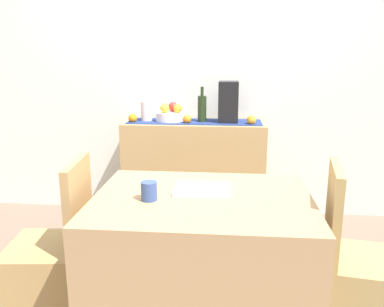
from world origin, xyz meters
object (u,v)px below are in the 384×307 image
at_px(chair_by_corner, 361,292).
at_px(coffee_cup, 149,191).
at_px(ceramic_vase, 146,111).
at_px(dining_table, 202,266).
at_px(chair_near_window, 53,276).
at_px(fruit_bowl, 170,117).
at_px(coffee_maker, 228,102).
at_px(open_book, 202,189).
at_px(wine_bottle, 202,108).
at_px(sideboard_console, 194,172).

bearing_deg(chair_by_corner, coffee_cup, -176.19).
bearing_deg(chair_by_corner, ceramic_vase, 133.27).
height_order(ceramic_vase, dining_table, ceramic_vase).
relative_size(dining_table, chair_near_window, 1.18).
relative_size(fruit_bowl, coffee_cup, 2.59).
bearing_deg(fruit_bowl, chair_near_window, -106.46).
relative_size(coffee_maker, ceramic_vase, 2.01).
xyz_separation_m(fruit_bowl, open_book, (0.36, -1.36, -0.16)).
height_order(fruit_bowl, open_book, fruit_bowl).
distance_m(wine_bottle, coffee_cup, 1.53).
height_order(sideboard_console, coffee_maker, coffee_maker).
relative_size(open_book, chair_near_window, 0.31).
distance_m(fruit_bowl, wine_bottle, 0.28).
bearing_deg(coffee_maker, open_book, -95.04).
distance_m(open_book, chair_near_window, 0.93).
bearing_deg(wine_bottle, chair_near_window, -115.66).
distance_m(ceramic_vase, chair_by_corner, 2.10).
bearing_deg(open_book, dining_table, -85.70).
relative_size(chair_near_window, chair_by_corner, 1.00).
distance_m(sideboard_console, coffee_maker, 0.66).
xyz_separation_m(open_book, coffee_cup, (-0.24, -0.15, 0.04)).
xyz_separation_m(dining_table, open_book, (-0.01, 0.09, 0.38)).
relative_size(wine_bottle, open_book, 1.04).
bearing_deg(fruit_bowl, sideboard_console, 0.00).
bearing_deg(fruit_bowl, coffee_cup, -85.51).
bearing_deg(open_book, ceramic_vase, 112.81).
xyz_separation_m(sideboard_console, chair_by_corner, (0.96, -1.44, -0.17)).
xyz_separation_m(chair_near_window, chair_by_corner, (1.59, 0.00, 0.00)).
bearing_deg(chair_near_window, ceramic_vase, 80.99).
distance_m(coffee_maker, chair_by_corner, 1.77).
bearing_deg(coffee_cup, open_book, 32.33).
bearing_deg(coffee_cup, sideboard_console, 86.88).
relative_size(fruit_bowl, chair_by_corner, 0.26).
relative_size(sideboard_console, coffee_cup, 12.95).
distance_m(ceramic_vase, chair_near_window, 1.62).
relative_size(wine_bottle, coffee_maker, 0.87).
bearing_deg(open_book, coffee_cup, -147.21).
bearing_deg(coffee_maker, chair_near_window, -122.15).
relative_size(wine_bottle, chair_by_corner, 0.32).
bearing_deg(chair_near_window, dining_table, -0.11).
xyz_separation_m(coffee_maker, open_book, (-0.12, -1.36, -0.29)).
bearing_deg(dining_table, chair_near_window, 179.89).
bearing_deg(coffee_maker, fruit_bowl, 180.00).
relative_size(fruit_bowl, coffee_maker, 0.70).
distance_m(sideboard_console, chair_by_corner, 1.74).
bearing_deg(fruit_bowl, dining_table, -75.76).
distance_m(open_book, coffee_cup, 0.29).
xyz_separation_m(fruit_bowl, wine_bottle, (0.27, 0.00, 0.07)).
bearing_deg(fruit_bowl, chair_by_corner, -51.19).
height_order(dining_table, open_book, open_book).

